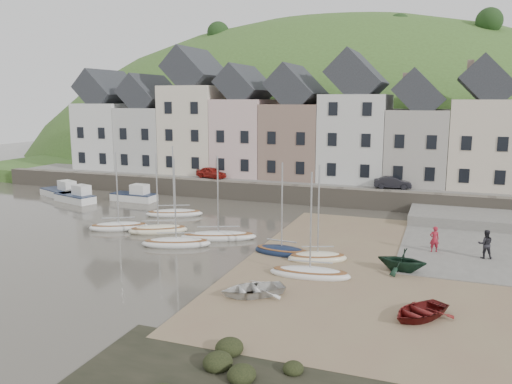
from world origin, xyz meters
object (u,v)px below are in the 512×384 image
at_px(sailboat_0, 174,213).
at_px(car_right, 393,183).
at_px(rowboat_red, 419,311).
at_px(rowboat_green, 402,260).
at_px(rowboat_white, 252,289).
at_px(person_dark, 485,244).
at_px(car_left, 211,173).
at_px(person_red, 434,239).

relative_size(sailboat_0, car_right, 1.81).
bearing_deg(rowboat_red, rowboat_green, 136.25).
relative_size(rowboat_white, rowboat_green, 1.20).
bearing_deg(person_dark, rowboat_white, 35.76).
xyz_separation_m(sailboat_0, person_dark, (24.60, -4.17, 0.78)).
bearing_deg(car_left, car_right, -73.65).
xyz_separation_m(person_red, car_right, (-4.23, 15.26, 1.20)).
xyz_separation_m(rowboat_red, car_right, (-3.88, 26.40, 1.78)).
xyz_separation_m(rowboat_white, rowboat_red, (8.24, 0.07, -0.01)).
bearing_deg(person_red, rowboat_red, 69.31).
bearing_deg(rowboat_red, car_right, 132.92).
xyz_separation_m(sailboat_0, car_left, (-1.80, 11.45, 1.94)).
relative_size(person_dark, car_left, 0.52).
relative_size(rowboat_white, car_left, 0.94).
relative_size(rowboat_red, person_dark, 1.75).
bearing_deg(person_red, car_left, -52.08).
bearing_deg(rowboat_red, person_dark, 106.99).
distance_m(person_dark, car_right, 17.28).
bearing_deg(car_left, person_red, -106.82).
distance_m(rowboat_red, car_left, 35.06).
bearing_deg(car_right, rowboat_red, -179.41).
distance_m(rowboat_green, person_dark, 6.45).
relative_size(person_red, car_right, 0.49).
distance_m(rowboat_white, rowboat_red, 8.24).
distance_m(rowboat_green, person_red, 5.02).
distance_m(person_red, car_right, 15.88).
distance_m(rowboat_red, person_dark, 11.32).
bearing_deg(rowboat_green, car_left, -125.77).
distance_m(sailboat_0, rowboat_white, 19.83).
relative_size(rowboat_white, rowboat_red, 1.03).
bearing_deg(car_right, car_left, 82.23).
relative_size(sailboat_0, rowboat_white, 1.89).
height_order(rowboat_green, person_red, person_red).
bearing_deg(car_left, rowboat_red, -122.59).
height_order(rowboat_green, rowboat_red, rowboat_green).
relative_size(sailboat_0, car_left, 1.79).
bearing_deg(car_left, rowboat_green, -116.35).
distance_m(sailboat_0, person_red, 21.89).
xyz_separation_m(rowboat_white, person_dark, (11.65, 10.85, 0.63)).
distance_m(sailboat_0, car_left, 11.75).
height_order(rowboat_white, car_left, car_left).
bearing_deg(person_dark, rowboat_green, 35.52).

